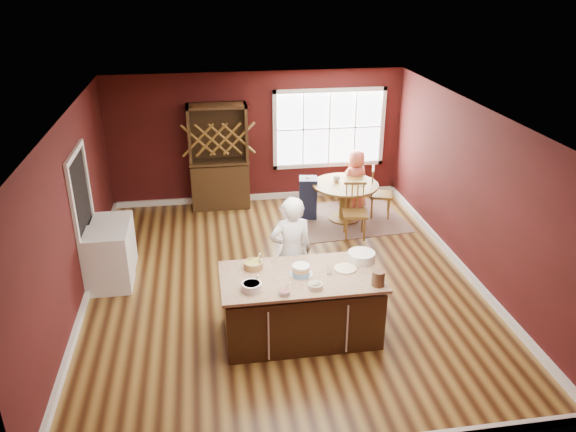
# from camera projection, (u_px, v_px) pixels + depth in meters

# --- Properties ---
(room_shell) EXTENTS (7.00, 7.00, 7.00)m
(room_shell) POSITION_uv_depth(u_px,v_px,m) (282.00, 204.00, 8.34)
(room_shell) COLOR brown
(room_shell) RESTS_ON ground
(window) EXTENTS (2.36, 0.10, 1.66)m
(window) POSITION_uv_depth(u_px,v_px,m) (329.00, 128.00, 11.62)
(window) COLOR white
(window) RESTS_ON room_shell
(doorway) EXTENTS (0.08, 1.26, 2.13)m
(doorway) POSITION_uv_depth(u_px,v_px,m) (85.00, 220.00, 8.59)
(doorway) COLOR white
(doorway) RESTS_ON room_shell
(kitchen_island) EXTENTS (2.10, 1.10, 0.92)m
(kitchen_island) POSITION_uv_depth(u_px,v_px,m) (301.00, 307.00, 7.46)
(kitchen_island) COLOR #342410
(kitchen_island) RESTS_ON ground
(dining_table) EXTENTS (1.28, 1.28, 0.75)m
(dining_table) POSITION_uv_depth(u_px,v_px,m) (345.00, 194.00, 10.87)
(dining_table) COLOR brown
(dining_table) RESTS_ON ground
(baker) EXTENTS (0.66, 0.46, 1.71)m
(baker) POSITION_uv_depth(u_px,v_px,m) (291.00, 253.00, 7.98)
(baker) COLOR white
(baker) RESTS_ON ground
(layer_cake) EXTENTS (0.32, 0.32, 0.13)m
(layer_cake) POSITION_uv_depth(u_px,v_px,m) (301.00, 270.00, 7.26)
(layer_cake) COLOR white
(layer_cake) RESTS_ON kitchen_island
(bowl_blue) EXTENTS (0.26, 0.26, 0.10)m
(bowl_blue) POSITION_uv_depth(u_px,v_px,m) (252.00, 287.00, 6.92)
(bowl_blue) COLOR white
(bowl_blue) RESTS_ON kitchen_island
(bowl_yellow) EXTENTS (0.26, 0.26, 0.10)m
(bowl_yellow) POSITION_uv_depth(u_px,v_px,m) (253.00, 265.00, 7.41)
(bowl_yellow) COLOR #A36339
(bowl_yellow) RESTS_ON kitchen_island
(bowl_pink) EXTENTS (0.15, 0.15, 0.06)m
(bowl_pink) POSITION_uv_depth(u_px,v_px,m) (284.00, 293.00, 6.83)
(bowl_pink) COLOR white
(bowl_pink) RESTS_ON kitchen_island
(bowl_olive) EXTENTS (0.18, 0.18, 0.07)m
(bowl_olive) POSITION_uv_depth(u_px,v_px,m) (315.00, 286.00, 6.96)
(bowl_olive) COLOR #F6EAB6
(bowl_olive) RESTS_ON kitchen_island
(drinking_glass) EXTENTS (0.07, 0.07, 0.14)m
(drinking_glass) POSITION_uv_depth(u_px,v_px,m) (330.00, 270.00, 7.26)
(drinking_glass) COLOR silver
(drinking_glass) RESTS_ON kitchen_island
(dinner_plate) EXTENTS (0.30, 0.30, 0.02)m
(dinner_plate) POSITION_uv_depth(u_px,v_px,m) (345.00, 269.00, 7.41)
(dinner_plate) COLOR #F8E8CD
(dinner_plate) RESTS_ON kitchen_island
(white_tub) EXTENTS (0.37, 0.37, 0.13)m
(white_tub) POSITION_uv_depth(u_px,v_px,m) (361.00, 257.00, 7.60)
(white_tub) COLOR white
(white_tub) RESTS_ON kitchen_island
(stoneware_crock) EXTENTS (0.17, 0.17, 0.20)m
(stoneware_crock) POSITION_uv_depth(u_px,v_px,m) (378.00, 278.00, 7.00)
(stoneware_crock) COLOR brown
(stoneware_crock) RESTS_ON kitchen_island
(rug) EXTENTS (2.42, 1.94, 0.01)m
(rug) POSITION_uv_depth(u_px,v_px,m) (344.00, 219.00, 11.08)
(rug) COLOR brown
(rug) RESTS_ON ground
(chair_east) EXTENTS (0.52, 0.53, 1.02)m
(chair_east) POSITION_uv_depth(u_px,v_px,m) (381.00, 192.00, 11.02)
(chair_east) COLOR brown
(chair_east) RESTS_ON ground
(chair_south) EXTENTS (0.49, 0.47, 1.03)m
(chair_south) POSITION_uv_depth(u_px,v_px,m) (355.00, 211.00, 10.16)
(chair_south) COLOR brown
(chair_south) RESTS_ON ground
(chair_north) EXTENTS (0.51, 0.50, 0.98)m
(chair_north) POSITION_uv_depth(u_px,v_px,m) (349.00, 180.00, 11.69)
(chair_north) COLOR brown
(chair_north) RESTS_ON ground
(seated_woman) EXTENTS (0.72, 0.61, 1.24)m
(seated_woman) POSITION_uv_depth(u_px,v_px,m) (356.00, 180.00, 11.34)
(seated_woman) COLOR #E06955
(seated_woman) RESTS_ON ground
(high_chair) EXTENTS (0.40, 0.40, 0.86)m
(high_chair) POSITION_uv_depth(u_px,v_px,m) (308.00, 197.00, 11.02)
(high_chair) COLOR black
(high_chair) RESTS_ON ground
(toddler) EXTENTS (0.18, 0.14, 0.26)m
(toddler) POSITION_uv_depth(u_px,v_px,m) (304.00, 177.00, 10.96)
(toddler) COLOR #8CA5BF
(toddler) RESTS_ON high_chair
(table_plate) EXTENTS (0.19, 0.19, 0.01)m
(table_plate) POSITION_uv_depth(u_px,v_px,m) (361.00, 184.00, 10.74)
(table_plate) COLOR beige
(table_plate) RESTS_ON dining_table
(table_cup) EXTENTS (0.15, 0.15, 0.10)m
(table_cup) POSITION_uv_depth(u_px,v_px,m) (337.00, 179.00, 10.88)
(table_cup) COLOR silver
(table_cup) RESTS_ON dining_table
(hutch) EXTENTS (1.17, 0.49, 2.14)m
(hutch) POSITION_uv_depth(u_px,v_px,m) (219.00, 157.00, 11.24)
(hutch) COLOR #312011
(hutch) RESTS_ON ground
(washer) EXTENTS (0.64, 0.62, 0.93)m
(washer) POSITION_uv_depth(u_px,v_px,m) (109.00, 260.00, 8.58)
(washer) COLOR white
(washer) RESTS_ON ground
(dryer) EXTENTS (0.61, 0.59, 0.88)m
(dryer) POSITION_uv_depth(u_px,v_px,m) (114.00, 243.00, 9.17)
(dryer) COLOR white
(dryer) RESTS_ON ground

